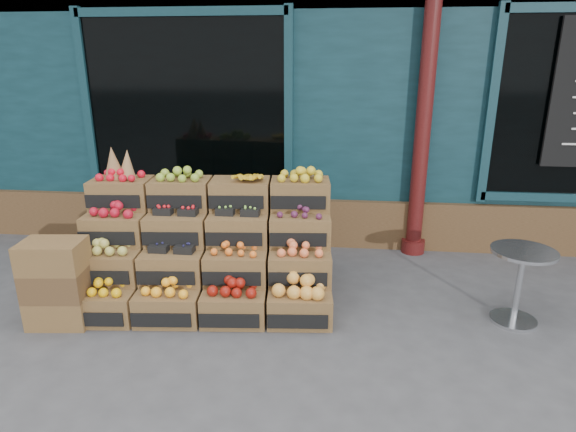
# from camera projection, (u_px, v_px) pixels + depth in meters

# --- Properties ---
(ground) EXTENTS (60.00, 60.00, 0.00)m
(ground) POSITION_uv_depth(u_px,v_px,m) (302.00, 336.00, 4.13)
(ground) COLOR #414144
(ground) RESTS_ON ground
(shop_facade) EXTENTS (12.00, 6.24, 4.80)m
(shop_facade) POSITION_uv_depth(u_px,v_px,m) (328.00, 51.00, 8.22)
(shop_facade) COLOR #0F2D34
(shop_facade) RESTS_ON ground
(crate_display) EXTENTS (2.43, 1.34, 1.47)m
(crate_display) POSITION_uv_depth(u_px,v_px,m) (209.00, 254.00, 4.69)
(crate_display) COLOR brown
(crate_display) RESTS_ON ground
(spare_crates) EXTENTS (0.56, 0.41, 0.78)m
(spare_crates) POSITION_uv_depth(u_px,v_px,m) (57.00, 283.00, 4.22)
(spare_crates) COLOR brown
(spare_crates) RESTS_ON ground
(bistro_table) EXTENTS (0.55, 0.55, 0.69)m
(bistro_table) POSITION_uv_depth(u_px,v_px,m) (520.00, 278.00, 4.23)
(bistro_table) COLOR #ACADB2
(bistro_table) RESTS_ON ground
(shopkeeper) EXTENTS (0.88, 0.67, 2.16)m
(shopkeeper) POSITION_uv_depth(u_px,v_px,m) (166.00, 151.00, 6.55)
(shopkeeper) COLOR #1B5E22
(shopkeeper) RESTS_ON ground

